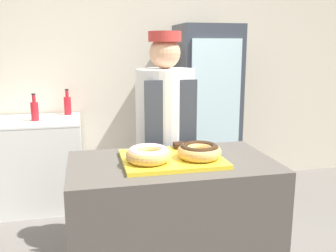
{
  "coord_description": "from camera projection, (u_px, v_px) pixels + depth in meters",
  "views": [
    {
      "loc": [
        -0.46,
        -1.95,
        1.55
      ],
      "look_at": [
        0.0,
        0.1,
        1.1
      ],
      "focal_mm": 40.0,
      "sensor_mm": 36.0,
      "label": 1
    }
  ],
  "objects": [
    {
      "name": "display_counter",
      "position": [
        172.0,
        236.0,
        2.19
      ],
      "size": [
        1.15,
        0.66,
        0.92
      ],
      "color": "#4C4742",
      "rests_on": "ground_plane"
    },
    {
      "name": "baker_person",
      "position": [
        165.0,
        144.0,
        2.7
      ],
      "size": [
        0.41,
        0.41,
        1.65
      ],
      "color": "#4C4C51",
      "rests_on": "ground_plane"
    },
    {
      "name": "wall_back",
      "position": [
        127.0,
        65.0,
        4.04
      ],
      "size": [
        8.0,
        0.06,
        2.7
      ],
      "color": "beige",
      "rests_on": "ground_plane"
    },
    {
      "name": "brownie_back_left",
      "position": [
        151.0,
        147.0,
        2.23
      ],
      "size": [
        0.07,
        0.07,
        0.03
      ],
      "color": "black",
      "rests_on": "serving_tray"
    },
    {
      "name": "serving_tray",
      "position": [
        172.0,
        159.0,
        2.09
      ],
      "size": [
        0.55,
        0.44,
        0.02
      ],
      "color": "yellow",
      "rests_on": "display_counter"
    },
    {
      "name": "brownie_back_right",
      "position": [
        180.0,
        145.0,
        2.27
      ],
      "size": [
        0.07,
        0.07,
        0.03
      ],
      "color": "black",
      "rests_on": "serving_tray"
    },
    {
      "name": "donut_light_glaze",
      "position": [
        148.0,
        154.0,
        2.0
      ],
      "size": [
        0.24,
        0.24,
        0.08
      ],
      "color": "tan",
      "rests_on": "serving_tray"
    },
    {
      "name": "donut_chocolate_glaze",
      "position": [
        199.0,
        151.0,
        2.06
      ],
      "size": [
        0.24,
        0.24,
        0.08
      ],
      "color": "tan",
      "rests_on": "serving_tray"
    },
    {
      "name": "bottle_red",
      "position": [
        35.0,
        110.0,
        3.51
      ],
      "size": [
        0.07,
        0.07,
        0.26
      ],
      "color": "red",
      "rests_on": "chest_freezer"
    },
    {
      "name": "beverage_fridge",
      "position": [
        206.0,
        111.0,
        3.91
      ],
      "size": [
        0.6,
        0.6,
        1.76
      ],
      "color": "#333842",
      "rests_on": "ground_plane"
    },
    {
      "name": "bottle_red_b",
      "position": [
        68.0,
        105.0,
        3.82
      ],
      "size": [
        0.07,
        0.07,
        0.26
      ],
      "color": "red",
      "rests_on": "chest_freezer"
    },
    {
      "name": "chest_freezer",
      "position": [
        37.0,
        163.0,
        3.64
      ],
      "size": [
        0.86,
        0.68,
        0.86
      ],
      "color": "silver",
      "rests_on": "ground_plane"
    }
  ]
}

